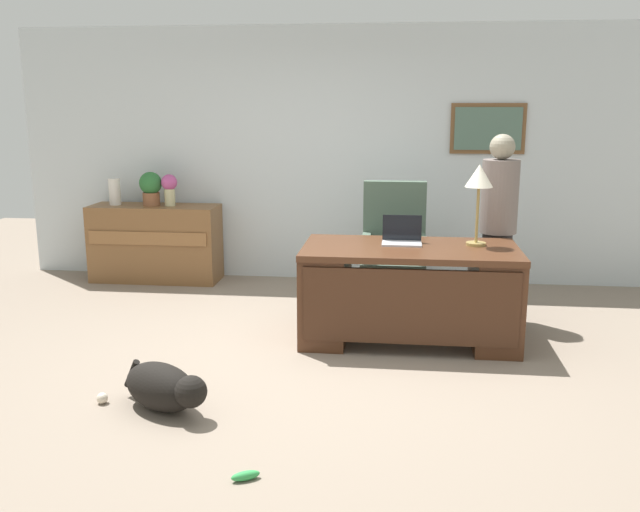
{
  "coord_description": "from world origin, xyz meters",
  "views": [
    {
      "loc": [
        0.65,
        -4.83,
        1.9
      ],
      "look_at": [
        0.05,
        0.3,
        0.75
      ],
      "focal_mm": 38.67,
      "sensor_mm": 36.0,
      "label": 1
    }
  ],
  "objects_px": {
    "desk": "(409,291)",
    "dog_lying": "(164,387)",
    "potted_plant": "(151,187)",
    "desk_lamp": "(479,181)",
    "dog_toy_ball": "(102,398)",
    "dog_toy_bone": "(245,476)",
    "laptop": "(402,237)",
    "armchair": "(394,252)",
    "credenza": "(156,243)",
    "person_standing": "(498,226)",
    "vase_with_flowers": "(169,187)",
    "vase_empty": "(115,192)"
  },
  "relations": [
    {
      "from": "armchair",
      "to": "laptop",
      "type": "height_order",
      "value": "armchair"
    },
    {
      "from": "credenza",
      "to": "desk",
      "type": "bearing_deg",
      "value": -31.53
    },
    {
      "from": "desk",
      "to": "dog_toy_ball",
      "type": "bearing_deg",
      "value": -143.49
    },
    {
      "from": "armchair",
      "to": "dog_toy_ball",
      "type": "xyz_separation_m",
      "value": [
        -1.83,
        -2.52,
        -0.48
      ]
    },
    {
      "from": "credenza",
      "to": "vase_with_flowers",
      "type": "relative_size",
      "value": 4.09
    },
    {
      "from": "desk_lamp",
      "to": "dog_toy_bone",
      "type": "xyz_separation_m",
      "value": [
        -1.37,
        -2.41,
        -1.27
      ]
    },
    {
      "from": "desk",
      "to": "laptop",
      "type": "bearing_deg",
      "value": 113.92
    },
    {
      "from": "dog_toy_ball",
      "to": "dog_toy_bone",
      "type": "height_order",
      "value": "dog_toy_ball"
    },
    {
      "from": "desk",
      "to": "desk_lamp",
      "type": "height_order",
      "value": "desk_lamp"
    },
    {
      "from": "dog_toy_bone",
      "to": "credenza",
      "type": "bearing_deg",
      "value": 115.46
    },
    {
      "from": "vase_empty",
      "to": "desk",
      "type": "bearing_deg",
      "value": -27.94
    },
    {
      "from": "credenza",
      "to": "armchair",
      "type": "distance_m",
      "value": 2.65
    },
    {
      "from": "desk",
      "to": "dog_lying",
      "type": "distance_m",
      "value": 2.17
    },
    {
      "from": "credenza",
      "to": "vase_with_flowers",
      "type": "distance_m",
      "value": 0.64
    },
    {
      "from": "person_standing",
      "to": "potted_plant",
      "type": "distance_m",
      "value": 3.65
    },
    {
      "from": "dog_lying",
      "to": "vase_with_flowers",
      "type": "xyz_separation_m",
      "value": [
        -1.0,
        3.18,
        0.87
      ]
    },
    {
      "from": "desk",
      "to": "armchair",
      "type": "distance_m",
      "value": 1.07
    },
    {
      "from": "laptop",
      "to": "desk_lamp",
      "type": "height_order",
      "value": "desk_lamp"
    },
    {
      "from": "armchair",
      "to": "desk_lamp",
      "type": "xyz_separation_m",
      "value": [
        0.67,
        -0.91,
        0.78
      ]
    },
    {
      "from": "vase_with_flowers",
      "to": "dog_lying",
      "type": "bearing_deg",
      "value": -72.49
    },
    {
      "from": "armchair",
      "to": "dog_toy_ball",
      "type": "distance_m",
      "value": 3.15
    },
    {
      "from": "vase_with_flowers",
      "to": "person_standing",
      "type": "bearing_deg",
      "value": -16.76
    },
    {
      "from": "vase_empty",
      "to": "dog_lying",
      "type": "bearing_deg",
      "value": -63.09
    },
    {
      "from": "desk_lamp",
      "to": "laptop",
      "type": "bearing_deg",
      "value": 178.92
    },
    {
      "from": "dog_toy_ball",
      "to": "vase_empty",
      "type": "bearing_deg",
      "value": 110.59
    },
    {
      "from": "dog_lying",
      "to": "potted_plant",
      "type": "xyz_separation_m",
      "value": [
        -1.21,
        3.18,
        0.87
      ]
    },
    {
      "from": "laptop",
      "to": "potted_plant",
      "type": "distance_m",
      "value": 3.08
    },
    {
      "from": "person_standing",
      "to": "potted_plant",
      "type": "xyz_separation_m",
      "value": [
        -3.51,
        1.0,
        0.18
      ]
    },
    {
      "from": "armchair",
      "to": "potted_plant",
      "type": "relative_size",
      "value": 3.25
    },
    {
      "from": "desk",
      "to": "desk_lamp",
      "type": "bearing_deg",
      "value": 15.59
    },
    {
      "from": "dog_toy_bone",
      "to": "desk",
      "type": "bearing_deg",
      "value": 69.47
    },
    {
      "from": "person_standing",
      "to": "armchair",
      "type": "bearing_deg",
      "value": 157.15
    },
    {
      "from": "person_standing",
      "to": "laptop",
      "type": "height_order",
      "value": "person_standing"
    },
    {
      "from": "potted_plant",
      "to": "dog_toy_ball",
      "type": "height_order",
      "value": "potted_plant"
    },
    {
      "from": "credenza",
      "to": "laptop",
      "type": "distance_m",
      "value": 3.08
    },
    {
      "from": "armchair",
      "to": "dog_lying",
      "type": "bearing_deg",
      "value": -118.45
    },
    {
      "from": "armchair",
      "to": "dog_toy_bone",
      "type": "distance_m",
      "value": 3.43
    },
    {
      "from": "laptop",
      "to": "armchair",
      "type": "bearing_deg",
      "value": 94.53
    },
    {
      "from": "desk",
      "to": "armchair",
      "type": "height_order",
      "value": "armchair"
    },
    {
      "from": "dog_lying",
      "to": "potted_plant",
      "type": "height_order",
      "value": "potted_plant"
    },
    {
      "from": "desk",
      "to": "dog_lying",
      "type": "height_order",
      "value": "desk"
    },
    {
      "from": "person_standing",
      "to": "dog_lying",
      "type": "distance_m",
      "value": 3.25
    },
    {
      "from": "laptop",
      "to": "potted_plant",
      "type": "height_order",
      "value": "potted_plant"
    },
    {
      "from": "potted_plant",
      "to": "dog_toy_bone",
      "type": "distance_m",
      "value": 4.48
    },
    {
      "from": "vase_with_flowers",
      "to": "dog_toy_ball",
      "type": "relative_size",
      "value": 4.69
    },
    {
      "from": "credenza",
      "to": "dog_toy_bone",
      "type": "xyz_separation_m",
      "value": [
        1.87,
        -3.93,
        -0.39
      ]
    },
    {
      "from": "armchair",
      "to": "dog_toy_ball",
      "type": "relative_size",
      "value": 16.28
    },
    {
      "from": "desk_lamp",
      "to": "dog_toy_bone",
      "type": "relative_size",
      "value": 4.27
    },
    {
      "from": "armchair",
      "to": "dog_lying",
      "type": "xyz_separation_m",
      "value": [
        -1.39,
        -2.57,
        -0.36
      ]
    },
    {
      "from": "person_standing",
      "to": "dog_toy_bone",
      "type": "height_order",
      "value": "person_standing"
    }
  ]
}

